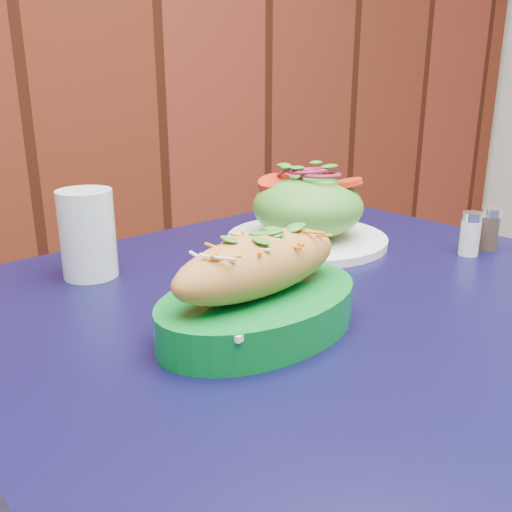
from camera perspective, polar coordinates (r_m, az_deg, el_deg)
cafe_table at (r=0.70m, az=8.44°, el=-11.25°), size 0.89×0.89×0.75m
banh_mi_basket at (r=0.57m, az=0.33°, el=-3.45°), size 0.26×0.19×0.11m
salad_plate at (r=0.87m, az=5.17°, el=4.36°), size 0.24×0.24×0.12m
water_glass at (r=0.75m, az=-16.49°, el=2.14°), size 0.07×0.07×0.11m
salt_shaker at (r=0.87m, az=20.63°, el=2.09°), size 0.03×0.03×0.06m
pepper_shaker at (r=0.90m, az=22.31°, el=2.51°), size 0.03×0.03×0.06m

